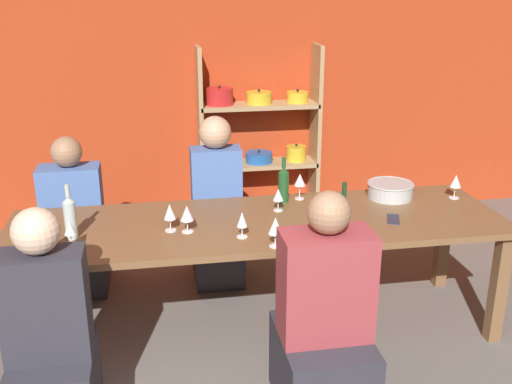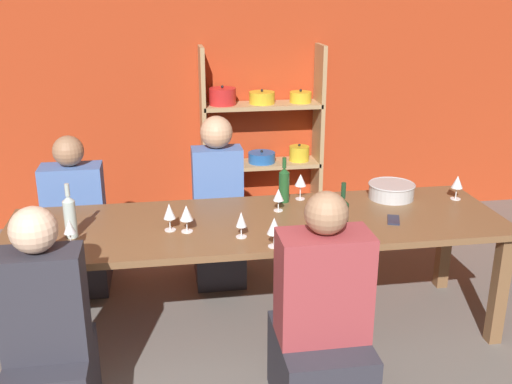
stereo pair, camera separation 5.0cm
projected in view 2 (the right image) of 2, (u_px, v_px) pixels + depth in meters
The scene contains 22 objects.
wall_back_red at pixel (201, 73), 5.27m from camera, with size 8.80×0.06×2.70m.
shelf_unit at pixel (259, 149), 5.37m from camera, with size 1.07×0.30×1.60m.
dining_table at pixel (259, 232), 3.62m from camera, with size 2.98×0.89×0.75m.
mixing_bowl at pixel (391, 190), 3.97m from camera, with size 0.31×0.31×0.10m.
wine_bottle_green at pixel (342, 219), 3.27m from camera, with size 0.07×0.07×0.34m.
wine_bottle_dark at pixel (284, 184), 3.88m from camera, with size 0.07×0.07×0.30m.
wine_bottle_amber at pixel (70, 216), 3.33m from camera, with size 0.07×0.07×0.32m.
wine_glass_red_a at pixel (274, 227), 3.21m from camera, with size 0.08×0.08×0.17m.
wine_glass_empty_a at pixel (301, 181), 3.92m from camera, with size 0.08×0.08×0.17m.
wine_glass_white_a at pixel (241, 220), 3.34m from camera, with size 0.06×0.06×0.15m.
wine_glass_empty_b at pixel (69, 228), 3.19m from camera, with size 0.07×0.07×0.17m.
wine_glass_empty_c at pixel (186, 213), 3.41m from camera, with size 0.08×0.08×0.16m.
wine_glass_white_b at pixel (49, 228), 3.15m from camera, with size 0.08×0.08×0.19m.
wine_glass_empty_d at pixel (457, 183), 3.93m from camera, with size 0.08×0.08×0.16m.
wine_glass_empty_e at pixel (169, 212), 3.43m from camera, with size 0.07×0.07×0.16m.
wine_glass_red_b at pixel (320, 221), 3.31m from camera, with size 0.08×0.08×0.15m.
wine_glass_red_c at pixel (278, 196), 3.73m from camera, with size 0.07×0.07×0.15m.
cell_phone at pixel (393, 220), 3.60m from camera, with size 0.12×0.16×0.01m.
person_near_a at pixel (321, 337), 2.98m from camera, with size 0.45×0.56×1.20m.
person_far_a at pixel (218, 219), 4.36m from camera, with size 0.35×0.44×1.24m.
person_near_b at pixel (50, 355), 2.82m from camera, with size 0.38×0.48×1.18m.
person_far_b at pixel (77, 233), 4.30m from camera, with size 0.42×0.53×1.12m.
Camera 2 is at (-0.36, -1.50, 2.09)m, focal length 42.00 mm.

